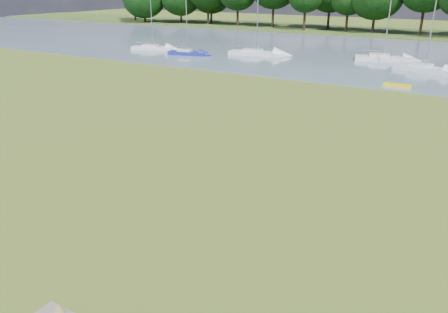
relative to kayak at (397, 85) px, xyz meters
The scene contains 9 objects.
ground 24.07m from the kayak, 94.25° to the right, with size 220.00×220.00×0.00m, color olive.
river 18.09m from the kayak, 95.66° to the left, with size 220.00×40.00×0.10m, color slate.
far_bank 48.03m from the kayak, 92.13° to the left, with size 220.00×20.00×0.40m, color #4C6626.
kayak is the anchor object (origin of this frame).
sailboat_0 35.69m from the kayak, 167.93° to the left, with size 6.49×3.61×8.48m.
sailboat_1 22.43m from the kayak, 152.15° to the left, with size 7.64×3.29×8.24m.
sailboat_4 14.76m from the kayak, 106.37° to the left, with size 7.01×3.44×8.36m.
sailboat_5 28.48m from the kayak, 167.93° to the left, with size 5.44×2.58×8.00m.
sailboat_7 9.37m from the kayak, 82.81° to the left, with size 6.87×3.91×9.26m.
Camera 1 is at (7.83, -19.06, 9.14)m, focal length 35.00 mm.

